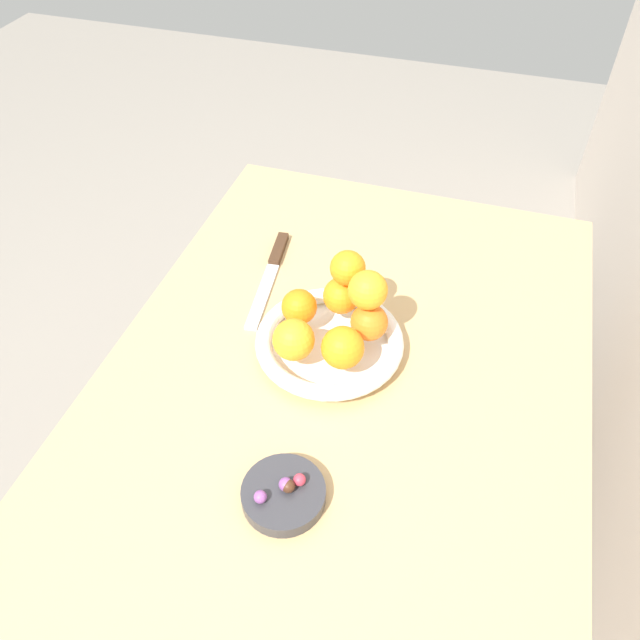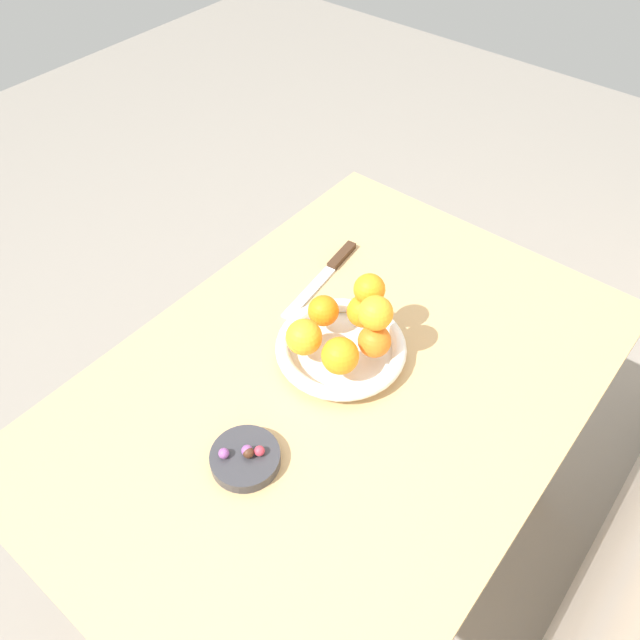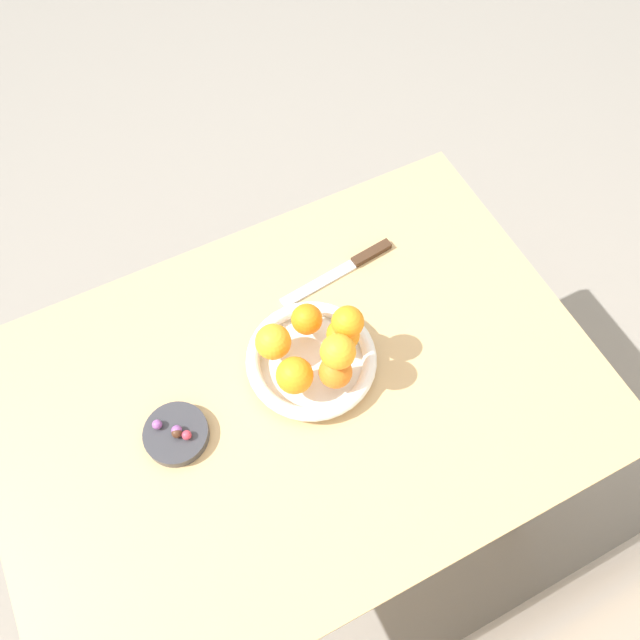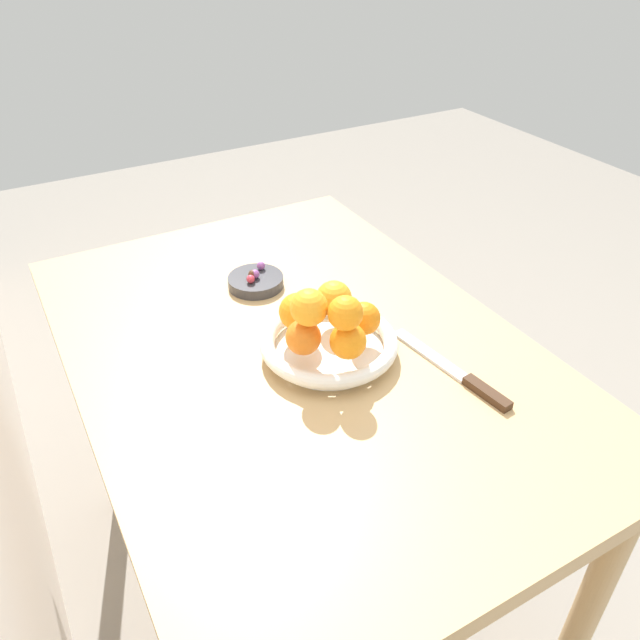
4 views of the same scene
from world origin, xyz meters
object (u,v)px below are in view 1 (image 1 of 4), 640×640
Objects in this scene: knife at (271,270)px; dining_table at (340,412)px; candy_ball_2 at (288,486)px; candy_ball_3 at (296,479)px; candy_ball_1 at (260,497)px; orange_3 at (341,296)px; orange_0 at (294,340)px; orange_2 at (369,322)px; candy_ball_0 at (286,484)px; orange_6 at (368,290)px; candy_dish at (284,494)px; orange_1 at (344,350)px; fruit_bowl at (329,343)px; orange_5 at (348,268)px; orange_4 at (299,307)px.

dining_table is at bearing 43.16° from knife.
candy_ball_2 reaches higher than candy_ball_3.
orange_3 is at bearing 178.87° from candy_ball_1.
orange_0 is 1.10× the size of orange_2.
candy_ball_1 is at bearing -1.13° from orange_3.
orange_2 is 0.28m from candy_ball_3.
orange_3 is 3.25× the size of candy_ball_0.
dining_table is at bearing -13.01° from orange_6.
orange_3 is at bearing 160.40° from orange_0.
orange_0 reaches higher than candy_ball_3.
candy_ball_1 is at bearing -10.24° from orange_6.
candy_ball_2 is (-0.00, 0.01, 0.02)m from candy_dish.
orange_1 is at bearing 176.41° from candy_ball_2.
candy_ball_1 is at bearing -43.90° from candy_ball_0.
dining_table is 0.16m from orange_1.
knife is (-0.45, -0.15, -0.03)m from candy_ball_1.
orange_0 is at bearing -85.36° from dining_table.
candy_dish is 1.72× the size of orange_1.
candy_ball_3 is (0.26, 0.03, 0.01)m from fruit_bowl.
candy_dish is 0.23m from orange_1.
orange_1 is 3.52× the size of candy_ball_0.
candy_ball_1 reaches higher than candy_dish.
orange_1 is 0.25m from candy_ball_1.
orange_3 is 0.06m from orange_5.
dining_table is at bearing 16.69° from orange_3.
orange_1 is 1.16× the size of orange_5.
candy_ball_0 is at bearing -7.88° from orange_2.
orange_5 reaches higher than candy_ball_2.
candy_ball_1 is (0.31, -0.07, -0.04)m from orange_2.
dining_table is 0.30m from knife.
candy_dish is 0.44× the size of knife.
fruit_bowl is at bearing -173.37° from candy_ball_3.
orange_3 is 0.34m from candy_ball_2.
orange_1 is 1.14× the size of orange_4.
knife is (-0.43, -0.18, -0.03)m from candy_ball_0.
candy_ball_3 is (0.28, -0.02, -0.10)m from orange_6.
candy_dish is 6.53× the size of candy_ball_1.
orange_1 is 0.22m from candy_ball_2.
orange_3 is at bearing -127.06° from orange_6.
fruit_bowl is at bearing 178.82° from candy_ball_1.
candy_ball_3 is (0.27, -0.03, -0.04)m from orange_2.
fruit_bowl is 0.27m from candy_dish.
orange_5 reaches higher than orange_2.
orange_6 reaches higher than candy_ball_0.
orange_6 reaches higher than orange_1.
knife is (-0.21, -0.20, -0.07)m from orange_1.
orange_4 is at bearing -54.96° from orange_5.
candy_ball_2 is (0.27, 0.02, 0.01)m from fruit_bowl.
dining_table is at bearing 12.51° from orange_5.
candy_ball_0 is (0.33, 0.01, -0.10)m from orange_5.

